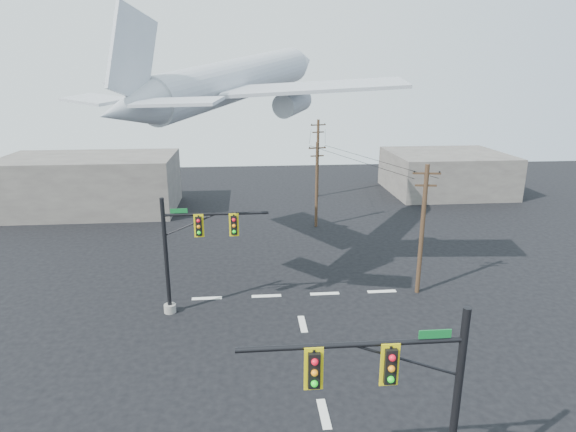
{
  "coord_description": "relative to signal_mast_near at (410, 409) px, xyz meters",
  "views": [
    {
      "loc": [
        -3.18,
        -17.72,
        14.49
      ],
      "look_at": [
        -1.15,
        5.0,
        7.72
      ],
      "focal_mm": 30.0,
      "sensor_mm": 36.0,
      "label": 1
    }
  ],
  "objects": [
    {
      "name": "ground",
      "position": [
        -1.93,
        5.01,
        -4.09
      ],
      "size": [
        120.0,
        120.0,
        0.0
      ],
      "primitive_type": "plane",
      "color": "black",
      "rests_on": "ground"
    },
    {
      "name": "lane_markings",
      "position": [
        -1.93,
        10.34,
        -4.08
      ],
      "size": [
        14.0,
        21.2,
        0.01
      ],
      "color": "silver",
      "rests_on": "ground"
    },
    {
      "name": "signal_mast_near",
      "position": [
        0.0,
        0.0,
        0.0
      ],
      "size": [
        7.51,
        0.84,
        7.6
      ],
      "color": "gray",
      "rests_on": "ground"
    },
    {
      "name": "signal_mast_far",
      "position": [
        -8.76,
        15.21,
        -0.11
      ],
      "size": [
        6.66,
        0.82,
        7.46
      ],
      "color": "gray",
      "rests_on": "ground"
    },
    {
      "name": "utility_pole_a",
      "position": [
        6.47,
        16.71,
        0.58
      ],
      "size": [
        1.78,
        0.38,
        8.93
      ],
      "rotation": [
        0.0,
        0.0,
        -0.15
      ],
      "color": "#452E1D",
      "rests_on": "ground"
    },
    {
      "name": "utility_pole_b",
      "position": [
        1.66,
        32.06,
        0.26
      ],
      "size": [
        1.68,
        0.4,
        8.32
      ],
      "rotation": [
        0.0,
        0.0,
        0.17
      ],
      "color": "#452E1D",
      "rests_on": "ground"
    },
    {
      "name": "utility_pole_c",
      "position": [
        3.55,
        44.16,
        0.78
      ],
      "size": [
        1.87,
        0.62,
        9.3
      ],
      "rotation": [
        0.0,
        0.0,
        0.27
      ],
      "color": "#452E1D",
      "rests_on": "ground"
    },
    {
      "name": "power_lines",
      "position": [
        3.43,
        30.32,
        3.98
      ],
      "size": [
        6.38,
        27.46,
        0.19
      ],
      "color": "black"
    },
    {
      "name": "airliner",
      "position": [
        -5.55,
        21.56,
        9.92
      ],
      "size": [
        20.99,
        23.02,
        6.61
      ],
      "rotation": [
        0.0,
        -0.13,
        1.03
      ],
      "color": "#AEB3BB"
    },
    {
      "name": "building_left",
      "position": [
        -21.93,
        40.01,
        -1.09
      ],
      "size": [
        18.0,
        10.0,
        6.0
      ],
      "primitive_type": "cube",
      "color": "slate",
      "rests_on": "ground"
    },
    {
      "name": "building_right",
      "position": [
        20.07,
        45.01,
        -1.59
      ],
      "size": [
        14.0,
        12.0,
        5.0
      ],
      "primitive_type": "cube",
      "color": "slate",
      "rests_on": "ground"
    }
  ]
}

